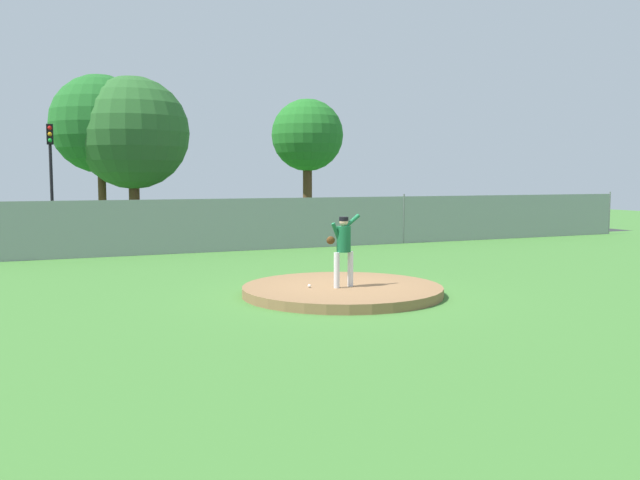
{
  "coord_description": "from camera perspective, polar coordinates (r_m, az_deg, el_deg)",
  "views": [
    {
      "loc": [
        -6.62,
        -13.59,
        2.67
      ],
      "look_at": [
        0.19,
        1.69,
        1.12
      ],
      "focal_mm": 37.33,
      "sensor_mm": 36.0,
      "label": 1
    }
  ],
  "objects": [
    {
      "name": "ground_plane",
      "position": [
        20.85,
        -5.32,
        -2.09
      ],
      "size": [
        80.0,
        80.0,
        0.0
      ],
      "primitive_type": "plane",
      "color": "#427A33"
    },
    {
      "name": "asphalt_strip",
      "position": [
        28.98,
        -10.73,
        -0.08
      ],
      "size": [
        44.0,
        7.0,
        0.01
      ],
      "primitive_type": "cube",
      "color": "#2B2B2D",
      "rests_on": "ground_plane"
    },
    {
      "name": "pitchers_mound",
      "position": [
        15.33,
        1.92,
        -4.34
      ],
      "size": [
        4.6,
        4.6,
        0.22
      ],
      "primitive_type": "cylinder",
      "color": "olive",
      "rests_on": "ground_plane"
    },
    {
      "name": "pitcher_youth",
      "position": [
        14.99,
        2.0,
        -0.33
      ],
      "size": [
        0.83,
        0.32,
        1.66
      ],
      "color": "silver",
      "rests_on": "pitchers_mound"
    },
    {
      "name": "baseball",
      "position": [
        15.06,
        -0.92,
        -3.95
      ],
      "size": [
        0.07,
        0.07,
        0.07
      ],
      "primitive_type": "sphere",
      "color": "white",
      "rests_on": "pitchers_mound"
    },
    {
      "name": "chainlink_fence",
      "position": [
        24.56,
        -8.34,
        1.26
      ],
      "size": [
        38.49,
        0.07,
        2.04
      ],
      "color": "gray",
      "rests_on": "ground_plane"
    },
    {
      "name": "parked_car_navy",
      "position": [
        32.88,
        7.18,
        1.98
      ],
      "size": [
        2.1,
        4.31,
        1.68
      ],
      "color": "#161E4C",
      "rests_on": "ground_plane"
    },
    {
      "name": "parked_car_champagne",
      "position": [
        28.29,
        -24.91,
        1.02
      ],
      "size": [
        1.91,
        4.39,
        1.71
      ],
      "color": "tan",
      "rests_on": "ground_plane"
    },
    {
      "name": "parked_car_red",
      "position": [
        30.31,
        -4.73,
        1.71
      ],
      "size": [
        1.84,
        4.46,
        1.63
      ],
      "color": "#A81919",
      "rests_on": "ground_plane"
    },
    {
      "name": "parked_car_charcoal",
      "position": [
        28.16,
        -17.37,
        1.26
      ],
      "size": [
        1.87,
        4.74,
        1.68
      ],
      "color": "#232328",
      "rests_on": "ground_plane"
    },
    {
      "name": "parked_car_silver",
      "position": [
        29.27,
        -9.69,
        1.47
      ],
      "size": [
        1.94,
        4.47,
        1.57
      ],
      "color": "#B7BABF",
      "rests_on": "ground_plane"
    },
    {
      "name": "parked_car_white",
      "position": [
        30.94,
        1.45,
        1.86
      ],
      "size": [
        1.92,
        4.38,
        1.72
      ],
      "color": "silver",
      "rests_on": "ground_plane"
    },
    {
      "name": "traffic_light_near",
      "position": [
        32.16,
        -22.08,
        6.3
      ],
      "size": [
        0.28,
        0.46,
        5.08
      ],
      "color": "black",
      "rests_on": "ground_plane"
    },
    {
      "name": "tree_bushy_near",
      "position": [
        36.83,
        -18.32,
        9.39
      ],
      "size": [
        5.09,
        5.09,
        8.04
      ],
      "color": "#4C331E",
      "rests_on": "ground_plane"
    },
    {
      "name": "tree_broad_right",
      "position": [
        36.3,
        -15.76,
        8.81
      ],
      "size": [
        5.83,
        5.83,
        7.95
      ],
      "color": "#4C331E",
      "rests_on": "ground_plane"
    },
    {
      "name": "tree_leaning_west",
      "position": [
        39.26,
        -1.09,
        8.91
      ],
      "size": [
        4.19,
        4.19,
        7.3
      ],
      "color": "#4C331E",
      "rests_on": "ground_plane"
    }
  ]
}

